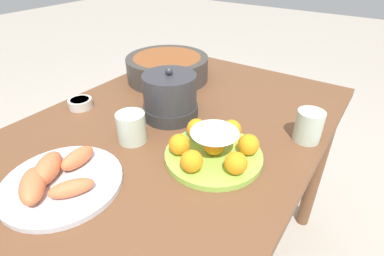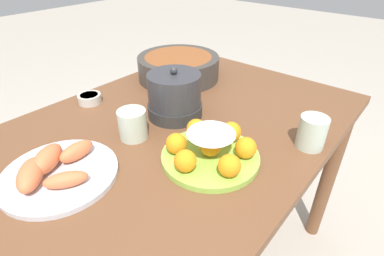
{
  "view_description": "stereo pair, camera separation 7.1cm",
  "coord_description": "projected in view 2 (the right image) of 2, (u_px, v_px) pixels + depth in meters",
  "views": [
    {
      "loc": [
        -0.64,
        -0.5,
        1.24
      ],
      "look_at": [
        -0.04,
        -0.1,
        0.78
      ],
      "focal_mm": 28.0,
      "sensor_mm": 36.0,
      "label": 1
    },
    {
      "loc": [
        -0.59,
        -0.56,
        1.24
      ],
      "look_at": [
        -0.04,
        -0.1,
        0.78
      ],
      "focal_mm": 28.0,
      "sensor_mm": 36.0,
      "label": 2
    }
  ],
  "objects": [
    {
      "name": "dining_table",
      "position": [
        178.0,
        150.0,
        1.01
      ],
      "size": [
        1.21,
        0.86,
        0.74
      ],
      "color": "brown",
      "rests_on": "ground_plane"
    },
    {
      "name": "cake_plate",
      "position": [
        211.0,
        149.0,
        0.78
      ],
      "size": [
        0.26,
        0.26,
        0.09
      ],
      "color": "#99CC4C",
      "rests_on": "dining_table"
    },
    {
      "name": "serving_bowl",
      "position": [
        178.0,
        67.0,
        1.23
      ],
      "size": [
        0.33,
        0.33,
        0.09
      ],
      "color": "#3D3833",
      "rests_on": "dining_table"
    },
    {
      "name": "sauce_bowl",
      "position": [
        90.0,
        98.0,
        1.06
      ],
      "size": [
        0.08,
        0.08,
        0.03
      ],
      "color": "beige",
      "rests_on": "dining_table"
    },
    {
      "name": "seafood_platter",
      "position": [
        56.0,
        170.0,
        0.73
      ],
      "size": [
        0.28,
        0.28,
        0.07
      ],
      "color": "silver",
      "rests_on": "dining_table"
    },
    {
      "name": "cup_near",
      "position": [
        312.0,
        132.0,
        0.82
      ],
      "size": [
        0.08,
        0.08,
        0.09
      ],
      "color": "beige",
      "rests_on": "dining_table"
    },
    {
      "name": "cup_far",
      "position": [
        133.0,
        124.0,
        0.86
      ],
      "size": [
        0.08,
        0.08,
        0.09
      ],
      "color": "beige",
      "rests_on": "dining_table"
    },
    {
      "name": "warming_pot",
      "position": [
        175.0,
        96.0,
        0.96
      ],
      "size": [
        0.18,
        0.18,
        0.17
      ],
      "color": "#2D2D2D",
      "rests_on": "dining_table"
    }
  ]
}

